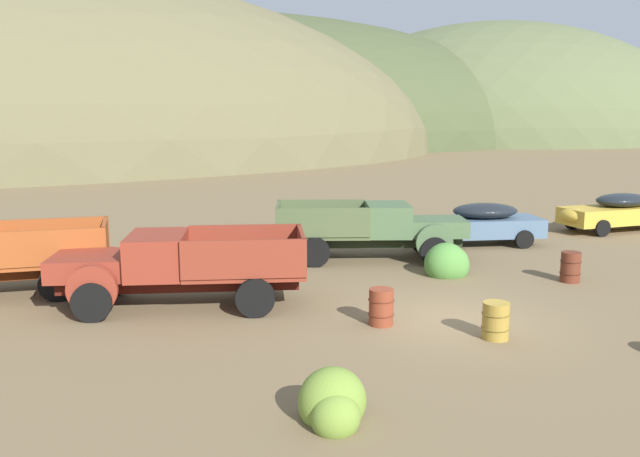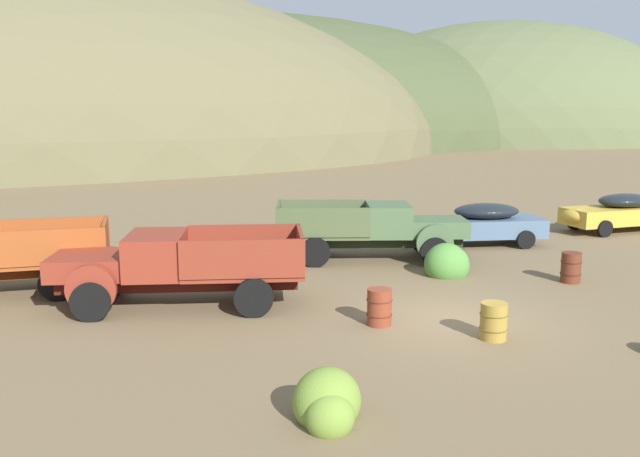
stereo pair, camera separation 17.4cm
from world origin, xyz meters
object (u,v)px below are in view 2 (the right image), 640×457
Objects in this scene: car_faded_yellow at (616,212)px; oil_drum_by_truck at (571,267)px; car_chalk_blue at (475,224)px; truck_rust_red at (163,267)px; oil_drum_spare at (494,321)px; truck_weathered_green at (383,230)px; oil_drum_foreground at (379,307)px.

car_faded_yellow is 9.66m from oil_drum_by_truck.
oil_drum_by_truck is (-7.53, -6.05, -0.37)m from car_faded_yellow.
oil_drum_by_truck is (-0.43, -5.66, -0.37)m from car_chalk_blue.
truck_rust_red is 8.07× the size of oil_drum_spare.
car_chalk_blue is (4.27, 1.01, -0.20)m from truck_weathered_green.
car_faded_yellow is at bearing 36.89° from oil_drum_spare.
car_faded_yellow reaches higher than oil_drum_by_truck.
oil_drum_spare is (1.93, -1.77, -0.02)m from oil_drum_foreground.
oil_drum_spare is at bearing 38.60° from car_faded_yellow.
car_faded_yellow is (19.00, 4.32, -0.20)m from truck_rust_red.
car_chalk_blue reaches higher than oil_drum_foreground.
oil_drum_by_truck is 7.11m from oil_drum_foreground.
oil_drum_foreground is at bearing 159.28° from truck_rust_red.
truck_weathered_green is 6.99m from oil_drum_foreground.
oil_drum_foreground is (4.54, -3.32, -0.59)m from truck_rust_red.
oil_drum_foreground is at bearing -167.08° from oil_drum_by_truck.
truck_rust_red reaches higher than oil_drum_by_truck.
car_faded_yellow is at bearing 26.30° from truck_weathered_green.
oil_drum_foreground is at bearing 137.61° from oil_drum_spare.
truck_rust_red is 19.48m from car_faded_yellow.
truck_rust_red is 7.46× the size of oil_drum_by_truck.
car_faded_yellow is at bearing -163.63° from car_chalk_blue.
truck_weathered_green is 1.26× the size of car_chalk_blue.
oil_drum_by_truck is at bearing -31.16° from truck_weathered_green.
truck_weathered_green reaches higher than car_chalk_blue.
car_chalk_blue is 5.88× the size of oil_drum_by_truck.
oil_drum_foreground is at bearing 57.77° from car_chalk_blue.
oil_drum_by_truck is at bearing -173.10° from truck_rust_red.
car_chalk_blue is 10.34m from oil_drum_foreground.
truck_weathered_green is 8.11m from oil_drum_spare.
car_chalk_blue is 6.04× the size of oil_drum_foreground.
truck_rust_red and truck_weathered_green have the same top height.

